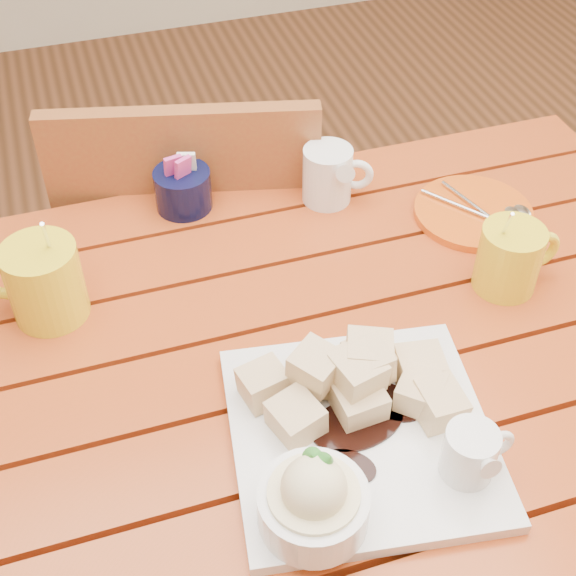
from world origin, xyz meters
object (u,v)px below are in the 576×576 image
object	(u,v)px
coffee_mug_left	(42,281)
chair_far	(199,262)
orange_saucer	(474,212)
coffee_mug_right	(511,257)
dessert_plate	(354,434)
table	(304,407)

from	to	relation	value
coffee_mug_left	chair_far	world-z (taller)	coffee_mug_left
orange_saucer	chair_far	bearing A→B (deg)	140.20
coffee_mug_right	chair_far	bearing A→B (deg)	123.49
orange_saucer	chair_far	xyz separation A→B (m)	(-0.37, 0.31, -0.26)
dessert_plate	chair_far	size ratio (longest dim) A/B	0.37
table	dessert_plate	distance (m)	0.21
coffee_mug_right	chair_far	xyz separation A→B (m)	(-0.34, 0.46, -0.30)
table	dessert_plate	bearing A→B (deg)	-89.02
chair_far	table	bearing A→B (deg)	108.62
dessert_plate	coffee_mug_left	xyz separation A→B (m)	(-0.30, 0.33, 0.02)
coffee_mug_left	orange_saucer	xyz separation A→B (m)	(0.62, 0.01, -0.05)
dessert_plate	coffee_mug_left	world-z (taller)	coffee_mug_left
table	chair_far	bearing A→B (deg)	94.70
coffee_mug_left	coffee_mug_right	bearing A→B (deg)	10.24
table	orange_saucer	distance (m)	0.39
table	chair_far	distance (m)	0.52
orange_saucer	coffee_mug_left	bearing A→B (deg)	-178.87
chair_far	coffee_mug_right	bearing A→B (deg)	140.62
dessert_plate	orange_saucer	distance (m)	0.47
table	dessert_plate	size ratio (longest dim) A/B	3.68
coffee_mug_right	table	bearing A→B (deg)	-176.23
coffee_mug_left	coffee_mug_right	size ratio (longest dim) A/B	1.14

